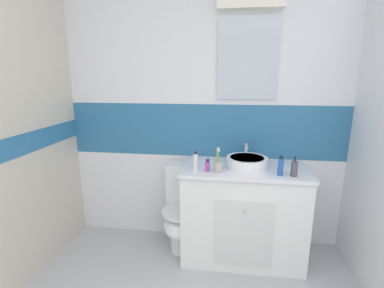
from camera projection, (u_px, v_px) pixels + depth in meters
name	position (u px, v px, depth m)	size (l,w,h in m)	color
wall_back_tiled	(205.00, 113.00, 2.65)	(3.20, 0.20, 2.50)	white
vanity_cabinet	(243.00, 212.00, 2.49)	(1.05, 0.57, 0.85)	white
sink_basin	(247.00, 162.00, 2.36)	(0.35, 0.39, 0.17)	white
toilet	(184.00, 211.00, 2.61)	(0.37, 0.50, 0.82)	white
toothbrush_cup	(218.00, 166.00, 2.24)	(0.06, 0.06, 0.20)	#B2ADA3
soap_dispenser	(294.00, 169.00, 2.15)	(0.05, 0.05, 0.16)	#4C4C51
perfume_flask_small	(208.00, 166.00, 2.27)	(0.04, 0.03, 0.10)	#993F99
deodorant_spray_can	(281.00, 166.00, 2.16)	(0.04, 0.04, 0.16)	#2659B2
toothpaste_tube_upright	(196.00, 162.00, 2.28)	(0.04, 0.04, 0.16)	white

